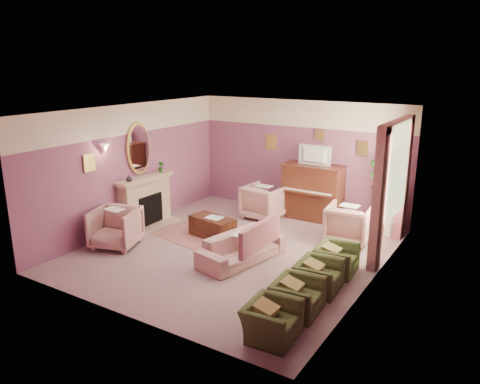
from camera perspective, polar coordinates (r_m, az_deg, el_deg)
The scene contains 48 objects.
floor at distance 9.53m, azimuth -0.60°, elevation -7.11°, with size 5.50×6.00×0.01m, color gray.
ceiling at distance 8.84m, azimuth -0.65°, elevation 9.89°, with size 5.50×6.00×0.01m, color silver.
wall_back at distance 11.66m, azimuth 7.36°, elevation 4.19°, with size 5.50×0.02×2.80m, color #73466C.
wall_front at distance 6.86m, azimuth -14.29°, elevation -4.30°, with size 5.50×0.02×2.80m, color #73466C.
wall_left at distance 10.78m, azimuth -13.06°, elevation 2.98°, with size 0.02×6.00×2.80m, color #73466C.
wall_right at distance 8.00m, azimuth 16.22°, elevation -1.59°, with size 0.02×6.00×2.80m, color #73466C.
picture_rail_band at distance 11.49m, azimuth 7.52°, elevation 9.45°, with size 5.50×0.01×0.65m, color #F3E3C3.
stripe_panel at distance 9.30m, azimuth 18.23°, elevation -1.46°, with size 0.01×3.00×2.15m, color #AEB89E.
fireplace_surround at distance 11.01m, azimuth -11.47°, elevation -1.23°, with size 0.30×1.40×1.10m, color tan.
fireplace_inset at distance 10.99m, azimuth -11.05°, elevation -2.06°, with size 0.18×0.72×0.68m, color black.
fire_ember at distance 11.02m, azimuth -10.85°, elevation -2.98°, with size 0.06×0.54×0.10m, color #EE4800.
mantel_shelf at distance 10.85m, azimuth -11.52°, elevation 1.63°, with size 0.40×1.55×0.07m, color tan.
hearth at distance 11.05m, azimuth -10.57°, elevation -4.06°, with size 0.55×1.50×0.02m, color tan.
mirror_frame at distance 10.80m, azimuth -12.26°, elevation 5.23°, with size 0.04×0.72×1.20m, color #DFC45A.
mirror_glass at distance 10.79m, azimuth -12.16°, elevation 5.22°, with size 0.01×0.60×1.06m, color white.
sconce_shade at distance 10.00m, azimuth -16.16°, elevation 5.20°, with size 0.20×0.20×0.16m, color #DD9E8E.
piano at distance 11.35m, azimuth 8.84°, elevation -0.07°, with size 1.40×0.60×1.30m, color #492013.
piano_keyshelf at distance 11.02m, azimuth 8.13°, elevation -0.14°, with size 1.30×0.12×0.06m, color #492013.
piano_keys at distance 11.01m, azimuth 8.14°, elevation 0.06°, with size 1.20×0.08×0.02m, color white.
piano_top at distance 11.19m, azimuth 8.98°, elevation 3.18°, with size 1.45×0.65×0.04m, color #492013.
television at distance 11.09m, azimuth 8.94°, elevation 4.60°, with size 0.80×0.12×0.48m, color black.
print_back_left at distance 11.91m, azimuth 3.82°, elevation 6.10°, with size 0.30×0.03×0.38m, color #DFC45A.
print_back_right at distance 11.01m, azimuth 14.70°, elevation 5.15°, with size 0.26×0.03×0.34m, color #DFC45A.
print_back_mid at distance 11.32m, azimuth 9.69°, elevation 6.85°, with size 0.22×0.03×0.26m, color #DFC45A.
print_left_wall at distance 9.89m, azimuth -17.89°, elevation 3.42°, with size 0.03×0.28×0.36m, color #DFC45A.
window_blind at distance 9.39m, azimuth 18.72°, elevation 2.61°, with size 0.03×1.40×1.80m, color beige.
curtain_left at distance 8.64m, azimuth 16.52°, elevation -1.03°, with size 0.16×0.34×2.60m, color #A6545E.
curtain_right at distance 10.38m, azimuth 19.32°, elevation 1.45°, with size 0.16×0.34×2.60m, color #A6545E.
pelmet at distance 9.27m, azimuth 18.70°, elevation 7.86°, with size 0.16×2.20×0.16m, color #A6545E.
mantel_plant at distance 11.20m, azimuth -9.61°, elevation 3.05°, with size 0.16×0.16×0.28m, color #205619.
mantel_vase at distance 10.47m, azimuth -13.38°, elevation 1.64°, with size 0.16×0.16×0.16m, color #F3E3C3.
area_rug at distance 10.29m, azimuth -2.89°, elevation -5.34°, with size 2.50×1.80×0.01m, color #A5615A.
coffee_table at distance 10.16m, azimuth -3.37°, elevation -4.31°, with size 1.00×0.50×0.45m, color #3C1C0F.
table_paper at distance 10.05m, azimuth -3.16°, elevation -3.13°, with size 0.35×0.28×0.01m, color silver.
sofa at distance 8.91m, azimuth 0.24°, elevation -6.19°, with size 0.61×1.83×0.74m, color tan.
sofa_throw at distance 8.64m, azimuth 2.51°, elevation -5.29°, with size 0.09×1.39×0.51m, color #A6545E.
floral_armchair_left at distance 11.31m, azimuth 2.88°, elevation -0.99°, with size 0.87×0.87×0.91m, color tan.
floral_armchair_right at distance 10.05m, azimuth 13.11°, elevation -3.55°, with size 0.87×0.87×0.91m, color tan.
floral_armchair_front at distance 9.88m, azimuth -14.95°, elevation -4.00°, with size 0.87×0.87×0.91m, color tan.
olive_chair_a at distance 6.62m, azimuth 3.90°, elevation -14.75°, with size 0.55×0.78×0.68m, color #455426.
olive_chair_b at distance 7.26m, azimuth 7.03°, elevation -11.90°, with size 0.55×0.78×0.68m, color #455426.
olive_chair_c at distance 7.94m, azimuth 9.58°, elevation -9.50°, with size 0.55×0.78×0.68m, color #455426.
olive_chair_d at distance 8.65m, azimuth 11.70°, elevation -7.47°, with size 0.55×0.78×0.68m, color #455426.
side_table at distance 10.86m, azimuth 17.36°, elevation -2.99°, with size 0.52×0.52×0.70m, color white.
side_plant_big at distance 10.71m, azimuth 17.59°, elevation -0.35°, with size 0.30×0.30×0.34m, color #205619.
side_plant_small at distance 10.60m, azimuth 18.06°, elevation -0.72°, with size 0.16×0.16×0.28m, color #205619.
palm_pot at distance 10.82m, azimuth 16.84°, elevation -4.01°, with size 0.34×0.34×0.34m, color brown.
palm_plant at distance 10.57m, azimuth 17.21°, elevation 0.54°, with size 0.76×0.76×1.44m, color #205619.
Camera 1 is at (4.74, -7.41, 3.67)m, focal length 35.00 mm.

